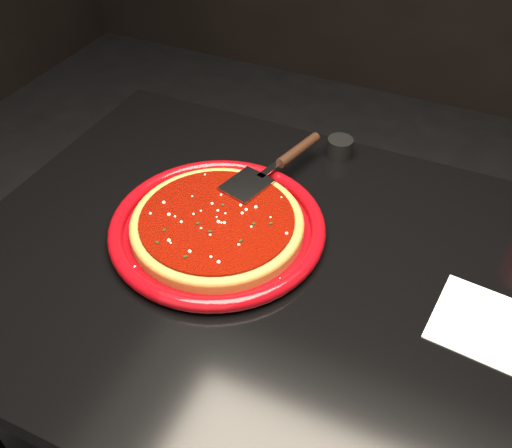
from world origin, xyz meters
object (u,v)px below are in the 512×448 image
Objects in this scene: table at (301,401)px; pizza_server at (275,165)px; plate at (217,227)px; ramekin at (340,148)px.

table is 0.49m from pizza_server.
table is 0.43m from plate.
table is 23.16× the size of ramekin.
pizza_server is at bearing -119.89° from ramekin.
table is at bearing -8.55° from plate.
plate is (-0.19, 0.03, 0.39)m from table.
plate reaches higher than table.
pizza_server is 5.59× the size of ramekin.
ramekin is at bearing 101.93° from table.
ramekin reaches higher than plate.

